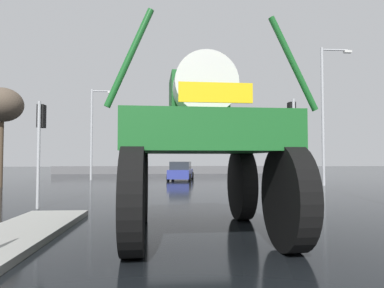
{
  "coord_description": "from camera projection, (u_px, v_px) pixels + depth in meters",
  "views": [
    {
      "loc": [
        -0.95,
        -0.49,
        1.76
      ],
      "look_at": [
        -0.18,
        11.27,
        2.26
      ],
      "focal_mm": 32.4,
      "sensor_mm": 36.0,
      "label": 1
    }
  ],
  "objects": [
    {
      "name": "bare_tree_left",
      "position": [
        2.0,
        106.0,
        21.44
      ],
      "size": [
        2.49,
        2.49,
        6.17
      ],
      "color": "#473828",
      "rests_on": "ground"
    },
    {
      "name": "sedan_ahead",
      "position": [
        181.0,
        171.0,
        28.39
      ],
      "size": [
        2.35,
        4.31,
        1.52
      ],
      "rotation": [
        0.0,
        0.0,
        1.42
      ],
      "color": "navy",
      "rests_on": "ground"
    },
    {
      "name": "ground_plane",
      "position": [
        187.0,
        192.0,
        18.42
      ],
      "size": [
        120.0,
        120.0,
        0.0
      ],
      "primitive_type": "plane",
      "color": "black"
    },
    {
      "name": "traffic_signal_near_left",
      "position": [
        41.0,
        130.0,
        12.46
      ],
      "size": [
        0.24,
        0.54,
        3.82
      ],
      "color": "#A8AAAF",
      "rests_on": "ground"
    },
    {
      "name": "streetlight_far_left",
      "position": [
        93.0,
        129.0,
        28.5
      ],
      "size": [
        1.9,
        0.24,
        7.51
      ],
      "color": "#A8AAAF",
      "rests_on": "ground"
    },
    {
      "name": "traffic_signal_near_right",
      "position": [
        292.0,
        128.0,
        13.07
      ],
      "size": [
        0.24,
        0.54,
        4.01
      ],
      "color": "#A8AAAF",
      "rests_on": "ground"
    },
    {
      "name": "oversize_sprayer",
      "position": [
        200.0,
        144.0,
        8.22
      ],
      "size": [
        4.01,
        5.71,
        4.5
      ],
      "rotation": [
        0.0,
        0.0,
        1.62
      ],
      "color": "black",
      "rests_on": "ground"
    },
    {
      "name": "streetlight_far_right",
      "position": [
        325.0,
        109.0,
        22.84
      ],
      "size": [
        2.11,
        0.24,
        9.16
      ],
      "color": "#A8AAAF",
      "rests_on": "ground"
    },
    {
      "name": "roadside_barrier",
      "position": [
        177.0,
        170.0,
        40.22
      ],
      "size": [
        28.58,
        0.24,
        0.9
      ],
      "primitive_type": "cube",
      "color": "#59595B",
      "rests_on": "ground"
    },
    {
      "name": "median_island",
      "position": [
        8.0,
        239.0,
        7.28
      ],
      "size": [
        1.71,
        7.0,
        0.15
      ],
      "primitive_type": "cube",
      "color": "gray",
      "rests_on": "ground"
    }
  ]
}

